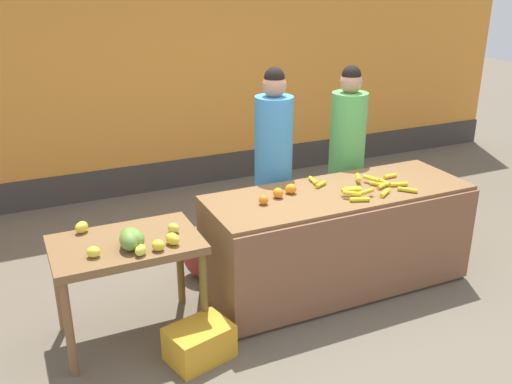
# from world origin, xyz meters

# --- Properties ---
(ground_plane) EXTENTS (24.00, 24.00, 0.00)m
(ground_plane) POSITION_xyz_m (0.00, 0.00, 0.00)
(ground_plane) COLOR #665B4C
(market_wall_back) EXTENTS (9.52, 0.23, 3.33)m
(market_wall_back) POSITION_xyz_m (0.00, 2.99, 1.64)
(market_wall_back) COLOR orange
(market_wall_back) RESTS_ON ground
(fruit_stall_counter) EXTENTS (2.25, 0.81, 0.89)m
(fruit_stall_counter) POSITION_xyz_m (0.34, -0.01, 0.44)
(fruit_stall_counter) COLOR brown
(fruit_stall_counter) RESTS_ON ground
(side_table_wooden) EXTENTS (1.05, 0.68, 0.79)m
(side_table_wooden) POSITION_xyz_m (-1.45, 0.00, 0.69)
(side_table_wooden) COLOR brown
(side_table_wooden) RESTS_ON ground
(banana_bunch_pile) EXTENTS (0.79, 0.66, 0.07)m
(banana_bunch_pile) POSITION_xyz_m (0.57, -0.07, 0.91)
(banana_bunch_pile) COLOR yellow
(banana_bunch_pile) RESTS_ON fruit_stall_counter
(orange_pile) EXTENTS (0.39, 0.20, 0.08)m
(orange_pile) POSITION_xyz_m (-0.16, 0.08, 0.93)
(orange_pile) COLOR orange
(orange_pile) RESTS_ON fruit_stall_counter
(mango_papaya_pile) EXTENTS (0.74, 0.66, 0.14)m
(mango_papaya_pile) POSITION_xyz_m (-1.42, -0.11, 0.85)
(mango_papaya_pile) COLOR #E3DD49
(mango_papaya_pile) RESTS_ON side_table_wooden
(vendor_woman_blue_shirt) EXTENTS (0.34, 0.34, 1.83)m
(vendor_woman_blue_shirt) POSITION_xyz_m (0.04, 0.64, 0.92)
(vendor_woman_blue_shirt) COLOR #33333D
(vendor_woman_blue_shirt) RESTS_ON ground
(vendor_woman_green_shirt) EXTENTS (0.34, 0.34, 1.78)m
(vendor_woman_green_shirt) POSITION_xyz_m (0.86, 0.70, 0.90)
(vendor_woman_green_shirt) COLOR #33333D
(vendor_woman_green_shirt) RESTS_ON ground
(produce_crate) EXTENTS (0.51, 0.42, 0.26)m
(produce_crate) POSITION_xyz_m (-1.08, -0.48, 0.13)
(produce_crate) COLOR gold
(produce_crate) RESTS_ON ground
(produce_sack) EXTENTS (0.47, 0.46, 0.46)m
(produce_sack) POSITION_xyz_m (-0.67, 0.61, 0.23)
(produce_sack) COLOR maroon
(produce_sack) RESTS_ON ground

